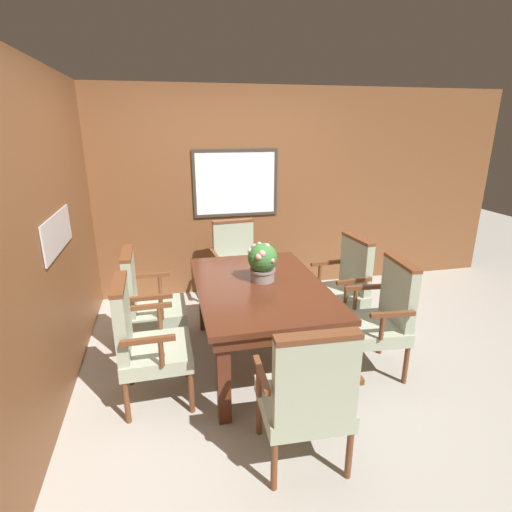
# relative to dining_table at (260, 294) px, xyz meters

# --- Properties ---
(ground_plane) EXTENTS (14.00, 14.00, 0.00)m
(ground_plane) POSITION_rel_dining_table_xyz_m (0.03, -0.18, -0.64)
(ground_plane) COLOR #A39E93
(wall_back) EXTENTS (7.20, 0.08, 2.45)m
(wall_back) POSITION_rel_dining_table_xyz_m (0.03, 1.72, 0.59)
(wall_back) COLOR brown
(wall_back) RESTS_ON ground_plane
(wall_left) EXTENTS (0.08, 7.20, 2.45)m
(wall_left) POSITION_rel_dining_table_xyz_m (-1.58, -0.18, 0.59)
(wall_left) COLOR brown
(wall_left) RESTS_ON ground_plane
(dining_table) EXTENTS (1.06, 1.60, 0.74)m
(dining_table) POSITION_rel_dining_table_xyz_m (0.00, 0.00, 0.00)
(dining_table) COLOR #4C2314
(dining_table) RESTS_ON ground_plane
(chair_left_far) EXTENTS (0.52, 0.57, 0.98)m
(chair_left_far) POSITION_rel_dining_table_xyz_m (-0.95, 0.37, -0.12)
(chair_left_far) COLOR brown
(chair_left_far) RESTS_ON ground_plane
(chair_left_near) EXTENTS (0.52, 0.57, 0.98)m
(chair_left_near) POSITION_rel_dining_table_xyz_m (-0.95, -0.33, -0.12)
(chair_left_near) COLOR brown
(chair_left_near) RESTS_ON ground_plane
(chair_head_far) EXTENTS (0.60, 0.56, 0.98)m
(chair_head_far) POSITION_rel_dining_table_xyz_m (0.02, 1.23, -0.12)
(chair_head_far) COLOR brown
(chair_head_far) RESTS_ON ground_plane
(chair_head_near) EXTENTS (0.58, 0.53, 0.98)m
(chair_head_near) POSITION_rel_dining_table_xyz_m (0.00, -1.19, -0.12)
(chair_head_near) COLOR brown
(chair_head_near) RESTS_ON ground_plane
(chair_right_near) EXTENTS (0.55, 0.59, 0.98)m
(chair_right_near) POSITION_rel_dining_table_xyz_m (0.95, -0.35, -0.12)
(chair_right_near) COLOR brown
(chair_right_near) RESTS_ON ground_plane
(chair_right_far) EXTENTS (0.55, 0.60, 0.98)m
(chair_right_far) POSITION_rel_dining_table_xyz_m (0.93, 0.34, -0.12)
(chair_right_far) COLOR brown
(chair_right_far) RESTS_ON ground_plane
(potted_plant) EXTENTS (0.25, 0.25, 0.34)m
(potted_plant) POSITION_rel_dining_table_xyz_m (0.04, 0.07, 0.27)
(potted_plant) COLOR gray
(potted_plant) RESTS_ON dining_table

